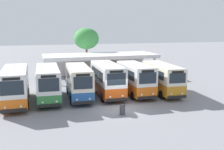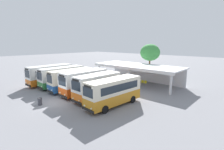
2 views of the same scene
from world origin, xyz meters
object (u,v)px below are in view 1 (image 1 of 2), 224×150
city_bus_second_in_row (48,82)px  waiting_chair_second_from_end (98,74)px  waiting_chair_end_by_column (94,75)px  waiting_chair_fifth_seat (110,74)px  litter_bin_apron (122,110)px  waiting_chair_fourth_seat (106,74)px  city_bus_fourth_amber (107,79)px  waiting_chair_far_end_seat (114,74)px  city_bus_fifth_blue (135,78)px  city_bus_nearest_orange (15,85)px  city_bus_far_end_green (162,77)px  waiting_chair_middle_seat (102,74)px  city_bus_middle_cream (79,81)px

city_bus_second_in_row → waiting_chair_second_from_end: size_ratio=9.00×
city_bus_second_in_row → waiting_chair_end_by_column: (6.91, 10.22, -1.32)m
waiting_chair_fifth_seat → litter_bin_apron: bearing=-102.3°
waiting_chair_fourth_seat → waiting_chair_fifth_seat: (0.62, 0.04, 0.00)m
city_bus_fourth_amber → litter_bin_apron: 6.59m
waiting_chair_second_from_end → waiting_chair_far_end_seat: same height
city_bus_fifth_blue → waiting_chair_far_end_seat: (0.77, 10.58, -1.33)m
city_bus_second_in_row → litter_bin_apron: city_bus_second_in_row is taller
city_bus_nearest_orange → waiting_chair_far_end_seat: size_ratio=9.31×
city_bus_second_in_row → city_bus_fourth_amber: bearing=-0.6°
waiting_chair_fourth_seat → city_bus_far_end_green: bearing=-71.8°
city_bus_second_in_row → city_bus_far_end_green: city_bus_second_in_row is taller
city_bus_far_end_green → waiting_chair_middle_seat: (-4.17, 10.85, -1.27)m
waiting_chair_fourth_seat → litter_bin_apron: (-3.04, -16.68, -0.07)m
waiting_chair_second_from_end → litter_bin_apron: size_ratio=0.96×
city_bus_nearest_orange → waiting_chair_end_by_column: size_ratio=9.31×
city_bus_fourth_amber → waiting_chair_fourth_seat: bearing=75.7°
waiting_chair_middle_seat → city_bus_second_in_row: bearing=-128.4°
city_bus_nearest_orange → city_bus_middle_cream: 6.17m
city_bus_second_in_row → waiting_chair_fourth_seat: size_ratio=9.00×
waiting_chair_fourth_seat → waiting_chair_fifth_seat: 0.62m
city_bus_nearest_orange → waiting_chair_fifth_seat: (12.48, 10.75, -1.36)m
city_bus_middle_cream → waiting_chair_far_end_seat: size_ratio=8.59×
city_bus_nearest_orange → city_bus_fourth_amber: size_ratio=1.10×
city_bus_second_in_row → waiting_chair_fifth_seat: bearing=47.5°
waiting_chair_fourth_seat → city_bus_fifth_blue: bearing=-87.4°
city_bus_far_end_green → litter_bin_apron: bearing=-138.2°
city_bus_middle_cream → city_bus_far_end_green: size_ratio=0.96×
waiting_chair_end_by_column → city_bus_fifth_blue: bearing=-77.5°
city_bus_second_in_row → waiting_chair_fourth_seat: bearing=49.3°
city_bus_nearest_orange → waiting_chair_fourth_seat: city_bus_nearest_orange is taller
city_bus_fourth_amber → city_bus_fifth_blue: city_bus_fourth_amber is taller
waiting_chair_end_by_column → city_bus_far_end_green: bearing=-63.4°
city_bus_fourth_amber → city_bus_middle_cream: bearing=-178.5°
city_bus_middle_cream → waiting_chair_second_from_end: 11.37m
city_bus_second_in_row → waiting_chair_end_by_column: bearing=55.9°
city_bus_fourth_amber → waiting_chair_end_by_column: size_ratio=8.46×
city_bus_nearest_orange → city_bus_second_in_row: city_bus_nearest_orange is taller
city_bus_nearest_orange → city_bus_fifth_blue: bearing=0.8°
waiting_chair_fourth_seat → litter_bin_apron: size_ratio=0.96×
city_bus_fourth_amber → city_bus_far_end_green: (6.16, -0.51, -0.10)m
waiting_chair_second_from_end → waiting_chair_fourth_seat: (1.24, -0.04, 0.00)m
waiting_chair_middle_seat → waiting_chair_far_end_seat: size_ratio=1.00×
waiting_chair_middle_seat → waiting_chair_far_end_seat: same height
waiting_chair_far_end_seat → city_bus_fifth_blue: bearing=-94.2°
city_bus_second_in_row → waiting_chair_fourth_seat: city_bus_second_in_row is taller
city_bus_middle_cream → waiting_chair_end_by_column: 11.12m
city_bus_fourth_amber → waiting_chair_fifth_seat: (3.23, 10.31, -1.38)m
city_bus_fourth_amber → waiting_chair_middle_seat: bearing=79.1°
city_bus_middle_cream → city_bus_fifth_blue: (6.16, -0.20, 0.03)m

